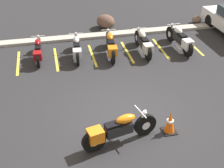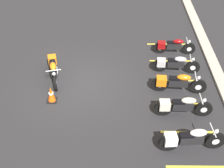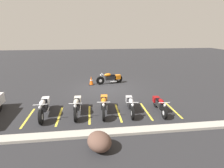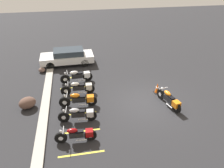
{
  "view_description": "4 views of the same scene",
  "coord_description": "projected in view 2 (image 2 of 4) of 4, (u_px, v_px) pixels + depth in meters",
  "views": [
    {
      "loc": [
        -2.03,
        -7.44,
        5.95
      ],
      "look_at": [
        -0.25,
        0.58,
        0.79
      ],
      "focal_mm": 50.0,
      "sensor_mm": 36.0,
      "label": 1
    },
    {
      "loc": [
        10.5,
        1.44,
        8.43
      ],
      "look_at": [
        0.65,
        1.37,
        0.53
      ],
      "focal_mm": 50.0,
      "sensor_mm": 36.0,
      "label": 2
    },
    {
      "loc": [
        1.09,
        12.47,
        4.13
      ],
      "look_at": [
        -0.3,
        1.33,
        0.72
      ],
      "focal_mm": 28.0,
      "sensor_mm": 36.0,
      "label": 3
    },
    {
      "loc": [
        -10.48,
        4.14,
        7.6
      ],
      "look_at": [
        0.99,
        1.98,
        1.01
      ],
      "focal_mm": 35.0,
      "sensor_mm": 36.0,
      "label": 4
    }
  ],
  "objects": [
    {
      "name": "ground",
      "position": [
        81.0,
        84.0,
        13.47
      ],
      "size": [
        60.0,
        60.0,
        0.0
      ],
      "primitive_type": "plane",
      "color": "#262628"
    },
    {
      "name": "concrete_curb",
      "position": [
        222.0,
        84.0,
        13.4
      ],
      "size": [
        18.0,
        0.5,
        0.12
      ],
      "primitive_type": "cube",
      "color": "#A8A399",
      "rests_on": "ground"
    },
    {
      "name": "stall_line_4",
      "position": [
        190.0,
        132.0,
        11.3
      ],
      "size": [
        0.1,
        2.1,
        0.0
      ],
      "primitive_type": "cube",
      "color": "gold",
      "rests_on": "ground"
    },
    {
      "name": "parked_bike_0",
      "position": [
        173.0,
        46.0,
        15.11
      ],
      "size": [
        0.56,
        2.0,
        0.79
      ],
      "rotation": [
        0.0,
        0.0,
        1.51
      ],
      "color": "black",
      "rests_on": "ground"
    },
    {
      "name": "stall_line_5",
      "position": [
        198.0,
        167.0,
        10.11
      ],
      "size": [
        0.1,
        2.1,
        0.0
      ],
      "primitive_type": "cube",
      "color": "gold",
      "rests_on": "ground"
    },
    {
      "name": "parked_bike_2",
      "position": [
        176.0,
        83.0,
        12.8
      ],
      "size": [
        0.64,
        2.24,
        0.88
      ],
      "rotation": [
        0.0,
        0.0,
        1.48
      ],
      "color": "black",
      "rests_on": "ground"
    },
    {
      "name": "motorcycle_orange_featured",
      "position": [
        53.0,
        68.0,
        13.59
      ],
      "size": [
        2.19,
        0.82,
        0.87
      ],
      "rotation": [
        0.0,
        0.0,
        0.22
      ],
      "color": "black",
      "rests_on": "ground"
    },
    {
      "name": "parked_bike_1",
      "position": [
        174.0,
        64.0,
        13.9
      ],
      "size": [
        0.59,
        2.09,
        0.82
      ],
      "rotation": [
        0.0,
        0.0,
        1.48
      ],
      "color": "black",
      "rests_on": "ground"
    },
    {
      "name": "stall_line_3",
      "position": [
        182.0,
        104.0,
        12.48
      ],
      "size": [
        0.1,
        2.1,
        0.0
      ],
      "primitive_type": "cube",
      "color": "gold",
      "rests_on": "ground"
    },
    {
      "name": "parked_bike_4",
      "position": [
        189.0,
        139.0,
        10.41
      ],
      "size": [
        0.64,
        2.29,
        0.9
      ],
      "rotation": [
        0.0,
        0.0,
        1.65
      ],
      "color": "black",
      "rests_on": "ground"
    },
    {
      "name": "parked_bike_3",
      "position": [
        181.0,
        106.0,
        11.71
      ],
      "size": [
        0.62,
        2.19,
        0.86
      ],
      "rotation": [
        0.0,
        0.0,
        1.56
      ],
      "color": "black",
      "rests_on": "ground"
    },
    {
      "name": "stall_line_0",
      "position": [
        168.0,
        44.0,
        16.04
      ],
      "size": [
        0.1,
        2.1,
        0.0
      ],
      "primitive_type": "cube",
      "color": "gold",
      "rests_on": "ground"
    },
    {
      "name": "stall_line_2",
      "position": [
        177.0,
        80.0,
        13.67
      ],
      "size": [
        0.1,
        2.1,
        0.0
      ],
      "primitive_type": "cube",
      "color": "gold",
      "rests_on": "ground"
    },
    {
      "name": "traffic_cone",
      "position": [
        51.0,
        94.0,
        12.43
      ],
      "size": [
        0.4,
        0.4,
        0.7
      ],
      "color": "black",
      "rests_on": "ground"
    },
    {
      "name": "stall_line_1",
      "position": [
        172.0,
        61.0,
        14.85
      ],
      "size": [
        0.1,
        2.1,
        0.0
      ],
      "primitive_type": "cube",
      "color": "gold",
      "rests_on": "ground"
    }
  ]
}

